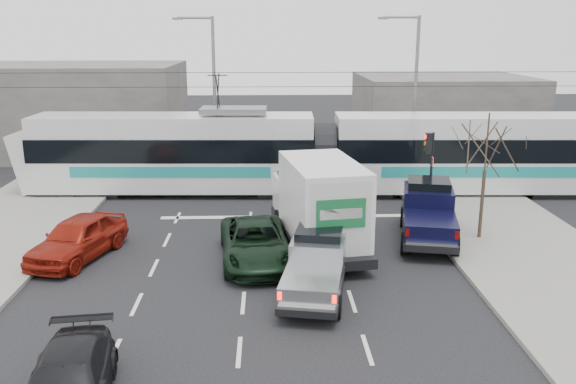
{
  "coord_description": "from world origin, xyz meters",
  "views": [
    {
      "loc": [
        -0.91,
        -20.47,
        8.21
      ],
      "look_at": [
        -0.08,
        3.61,
        1.8
      ],
      "focal_mm": 38.0,
      "sensor_mm": 36.0,
      "label": 1
    }
  ],
  "objects_px": {
    "street_lamp_far": "(211,85)",
    "box_truck": "(319,205)",
    "dark_car": "(67,384)",
    "bare_tree": "(487,148)",
    "tram": "(323,152)",
    "silver_pickup": "(317,262)",
    "navy_pickup": "(428,212)",
    "traffic_signal": "(429,154)",
    "red_car": "(78,238)",
    "green_car": "(255,243)",
    "street_lamp_near": "(412,87)"
  },
  "relations": [
    {
      "from": "box_truck",
      "to": "navy_pickup",
      "type": "relative_size",
      "value": 1.3
    },
    {
      "from": "dark_car",
      "to": "bare_tree",
      "type": "bearing_deg",
      "value": 33.41
    },
    {
      "from": "silver_pickup",
      "to": "green_car",
      "type": "height_order",
      "value": "silver_pickup"
    },
    {
      "from": "green_car",
      "to": "bare_tree",
      "type": "bearing_deg",
      "value": 7.01
    },
    {
      "from": "street_lamp_far",
      "to": "dark_car",
      "type": "relative_size",
      "value": 2.01
    },
    {
      "from": "green_car",
      "to": "red_car",
      "type": "bearing_deg",
      "value": 169.45
    },
    {
      "from": "bare_tree",
      "to": "navy_pickup",
      "type": "xyz_separation_m",
      "value": [
        -2.03,
        0.37,
        -2.67
      ]
    },
    {
      "from": "street_lamp_far",
      "to": "box_truck",
      "type": "xyz_separation_m",
      "value": [
        5.23,
        -14.14,
        -3.36
      ]
    },
    {
      "from": "bare_tree",
      "to": "dark_car",
      "type": "distance_m",
      "value": 17.24
    },
    {
      "from": "silver_pickup",
      "to": "dark_car",
      "type": "relative_size",
      "value": 1.2
    },
    {
      "from": "street_lamp_far",
      "to": "dark_car",
      "type": "xyz_separation_m",
      "value": [
        -1.19,
        -24.41,
        -4.46
      ]
    },
    {
      "from": "bare_tree",
      "to": "box_truck",
      "type": "bearing_deg",
      "value": -174.4
    },
    {
      "from": "tram",
      "to": "dark_car",
      "type": "relative_size",
      "value": 6.63
    },
    {
      "from": "traffic_signal",
      "to": "dark_car",
      "type": "distance_m",
      "value": 19.15
    },
    {
      "from": "tram",
      "to": "silver_pickup",
      "type": "height_order",
      "value": "tram"
    },
    {
      "from": "bare_tree",
      "to": "traffic_signal",
      "type": "height_order",
      "value": "bare_tree"
    },
    {
      "from": "tram",
      "to": "silver_pickup",
      "type": "bearing_deg",
      "value": -94.07
    },
    {
      "from": "street_lamp_far",
      "to": "silver_pickup",
      "type": "relative_size",
      "value": 1.67
    },
    {
      "from": "street_lamp_near",
      "to": "green_car",
      "type": "distance_m",
      "value": 16.65
    },
    {
      "from": "bare_tree",
      "to": "tram",
      "type": "distance_m",
      "value": 9.66
    },
    {
      "from": "navy_pickup",
      "to": "dark_car",
      "type": "distance_m",
      "value": 15.73
    },
    {
      "from": "traffic_signal",
      "to": "green_car",
      "type": "bearing_deg",
      "value": -142.58
    },
    {
      "from": "street_lamp_near",
      "to": "silver_pickup",
      "type": "bearing_deg",
      "value": -112.51
    },
    {
      "from": "street_lamp_near",
      "to": "box_truck",
      "type": "relative_size",
      "value": 1.22
    },
    {
      "from": "box_truck",
      "to": "dark_car",
      "type": "xyz_separation_m",
      "value": [
        -6.41,
        -10.27,
        -1.1
      ]
    },
    {
      "from": "dark_car",
      "to": "tram",
      "type": "bearing_deg",
      "value": 61.8
    },
    {
      "from": "street_lamp_near",
      "to": "red_car",
      "type": "distance_m",
      "value": 20.46
    },
    {
      "from": "silver_pickup",
      "to": "red_car",
      "type": "bearing_deg",
      "value": 170.99
    },
    {
      "from": "silver_pickup",
      "to": "red_car",
      "type": "xyz_separation_m",
      "value": [
        -8.61,
        3.1,
        -0.14
      ]
    },
    {
      "from": "traffic_signal",
      "to": "street_lamp_far",
      "type": "height_order",
      "value": "street_lamp_far"
    },
    {
      "from": "bare_tree",
      "to": "traffic_signal",
      "type": "bearing_deg",
      "value": 105.76
    },
    {
      "from": "bare_tree",
      "to": "silver_pickup",
      "type": "height_order",
      "value": "bare_tree"
    },
    {
      "from": "street_lamp_near",
      "to": "street_lamp_far",
      "type": "bearing_deg",
      "value": 170.13
    },
    {
      "from": "navy_pickup",
      "to": "green_car",
      "type": "bearing_deg",
      "value": -149.16
    },
    {
      "from": "street_lamp_far",
      "to": "silver_pickup",
      "type": "height_order",
      "value": "street_lamp_far"
    },
    {
      "from": "street_lamp_far",
      "to": "navy_pickup",
      "type": "height_order",
      "value": "street_lamp_far"
    },
    {
      "from": "dark_car",
      "to": "red_car",
      "type": "bearing_deg",
      "value": 98.51
    },
    {
      "from": "box_truck",
      "to": "green_car",
      "type": "distance_m",
      "value": 2.96
    },
    {
      "from": "silver_pickup",
      "to": "red_car",
      "type": "relative_size",
      "value": 1.15
    },
    {
      "from": "traffic_signal",
      "to": "green_car",
      "type": "distance_m",
      "value": 10.08
    },
    {
      "from": "traffic_signal",
      "to": "navy_pickup",
      "type": "relative_size",
      "value": 0.63
    },
    {
      "from": "navy_pickup",
      "to": "dark_car",
      "type": "height_order",
      "value": "navy_pickup"
    },
    {
      "from": "street_lamp_far",
      "to": "box_truck",
      "type": "height_order",
      "value": "street_lamp_far"
    },
    {
      "from": "street_lamp_far",
      "to": "silver_pickup",
      "type": "xyz_separation_m",
      "value": [
        4.86,
        -18.04,
        -4.18
      ]
    },
    {
      "from": "street_lamp_far",
      "to": "red_car",
      "type": "bearing_deg",
      "value": -104.1
    },
    {
      "from": "bare_tree",
      "to": "tram",
      "type": "bearing_deg",
      "value": 126.29
    },
    {
      "from": "tram",
      "to": "dark_car",
      "type": "bearing_deg",
      "value": -109.56
    },
    {
      "from": "green_car",
      "to": "navy_pickup",
      "type": "bearing_deg",
      "value": 13.3
    },
    {
      "from": "traffic_signal",
      "to": "green_car",
      "type": "height_order",
      "value": "traffic_signal"
    },
    {
      "from": "bare_tree",
      "to": "green_car",
      "type": "distance_m",
      "value": 9.69
    }
  ]
}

